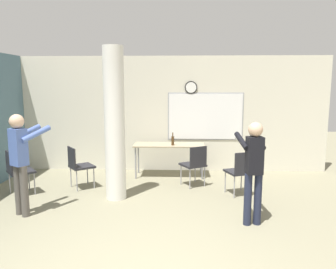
# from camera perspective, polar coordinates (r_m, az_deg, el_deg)

# --- Properties ---
(wall_back) EXTENTS (8.00, 0.15, 2.80)m
(wall_back) POSITION_cam_1_polar(r_m,az_deg,el_deg) (8.06, -0.79, 3.58)
(wall_back) COLOR beige
(wall_back) RESTS_ON ground_plane
(support_pillar) EXTENTS (0.37, 0.37, 2.80)m
(support_pillar) POSITION_cam_1_polar(r_m,az_deg,el_deg) (6.05, -9.29, 1.76)
(support_pillar) COLOR silver
(support_pillar) RESTS_ON ground_plane
(folding_table) EXTENTS (1.62, 0.61, 0.76)m
(folding_table) POSITION_cam_1_polar(r_m,az_deg,el_deg) (7.56, 0.21, -2.13)
(folding_table) COLOR tan
(folding_table) RESTS_ON ground_plane
(bottle_on_table) EXTENTS (0.06, 0.06, 0.29)m
(bottle_on_table) POSITION_cam_1_polar(r_m,az_deg,el_deg) (7.41, 0.83, -1.03)
(bottle_on_table) COLOR #4C3319
(bottle_on_table) RESTS_ON folding_table
(chair_mid_room) EXTENTS (0.56, 0.56, 0.87)m
(chair_mid_room) POSITION_cam_1_polar(r_m,az_deg,el_deg) (6.43, 12.49, -5.99)
(chair_mid_room) COLOR #232328
(chair_mid_room) RESTS_ON ground_plane
(chair_near_pillar) EXTENTS (0.62, 0.62, 0.87)m
(chair_near_pillar) POSITION_cam_1_polar(r_m,az_deg,el_deg) (6.95, -15.34, -4.99)
(chair_near_pillar) COLOR #232328
(chair_near_pillar) RESTS_ON ground_plane
(chair_by_left_wall) EXTENTS (0.62, 0.62, 0.87)m
(chair_by_left_wall) POSITION_cam_1_polar(r_m,az_deg,el_deg) (6.95, -24.78, -5.50)
(chair_by_left_wall) COLOR #232328
(chair_by_left_wall) RESTS_ON ground_plane
(chair_table_right) EXTENTS (0.60, 0.60, 0.87)m
(chair_table_right) POSITION_cam_1_polar(r_m,az_deg,el_deg) (6.85, 4.67, -4.91)
(chair_table_right) COLOR #232328
(chair_table_right) RESTS_ON ground_plane
(person_watching_back) EXTENTS (0.58, 0.67, 1.66)m
(person_watching_back) POSITION_cam_1_polar(r_m,az_deg,el_deg) (5.76, -24.29, -3.52)
(person_watching_back) COLOR #514C47
(person_watching_back) RESTS_ON ground_plane
(person_playing_side) EXTENTS (0.41, 0.60, 1.57)m
(person_playing_side) POSITION_cam_1_polar(r_m,az_deg,el_deg) (5.08, 14.66, -5.15)
(person_playing_side) COLOR #1E2338
(person_playing_side) RESTS_ON ground_plane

